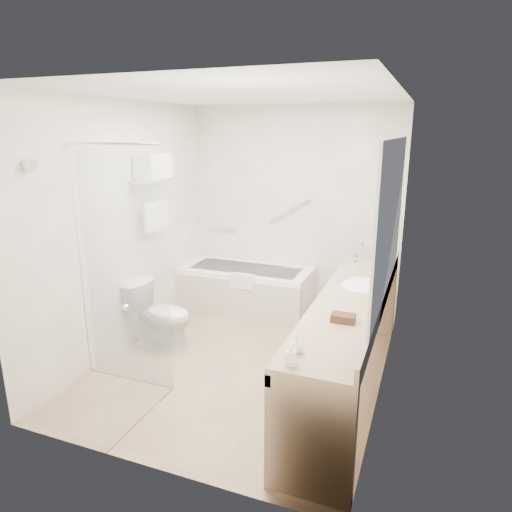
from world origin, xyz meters
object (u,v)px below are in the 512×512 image
(amenity_basket, at_px, (343,318))
(water_bottle_left, at_px, (356,266))
(vanity_counter, at_px, (350,322))
(bathtub, at_px, (246,289))
(toilet, at_px, (160,315))

(amenity_basket, xyz_separation_m, water_bottle_left, (-0.10, 1.16, 0.07))
(vanity_counter, xyz_separation_m, water_bottle_left, (-0.07, 0.66, 0.30))
(vanity_counter, height_order, amenity_basket, vanity_counter)
(vanity_counter, distance_m, water_bottle_left, 0.73)
(amenity_basket, bearing_deg, water_bottle_left, 94.84)
(amenity_basket, relative_size, water_bottle_left, 0.83)
(bathtub, relative_size, vanity_counter, 0.59)
(amenity_basket, bearing_deg, bathtub, 129.43)
(water_bottle_left, bearing_deg, bathtub, 153.39)
(bathtub, height_order, toilet, toilet)
(toilet, distance_m, amenity_basket, 2.17)
(toilet, height_order, water_bottle_left, water_bottle_left)
(vanity_counter, bearing_deg, amenity_basket, -86.76)
(bathtub, bearing_deg, toilet, -109.82)
(toilet, bearing_deg, water_bottle_left, -71.85)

